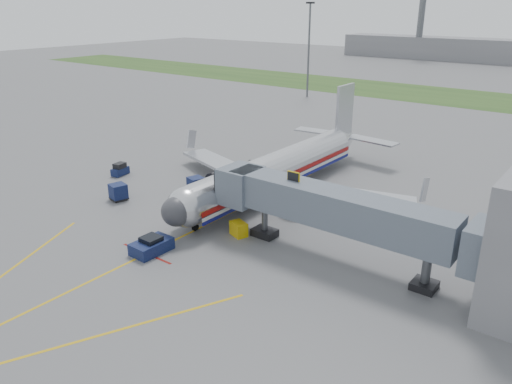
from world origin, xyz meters
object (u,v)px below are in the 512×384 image
Objects in this scene: pushback_tug at (152,246)px; belt_loader at (240,181)px; ramp_worker at (245,181)px; baggage_tug at (120,170)px; airliner at (276,169)px.

pushback_tug is 0.71× the size of belt_loader.
belt_loader is at bearing 104.38° from pushback_tug.
pushback_tug is at bearing -75.62° from belt_loader.
ramp_worker is (1.06, -0.44, 0.31)m from belt_loader.
pushback_tug is at bearing -31.38° from baggage_tug.
pushback_tug is 1.95× the size of ramp_worker.
belt_loader reaches higher than baggage_tug.
airliner is 20.23m from baggage_tug.
airliner reaches higher than baggage_tug.
belt_loader reaches higher than ramp_worker.
baggage_tug is 16.46m from ramp_worker.
baggage_tug reaches higher than pushback_tug.
airliner is 5.00m from belt_loader.
airliner is at bearing 90.31° from pushback_tug.
ramp_worker is at bearing -22.33° from belt_loader.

